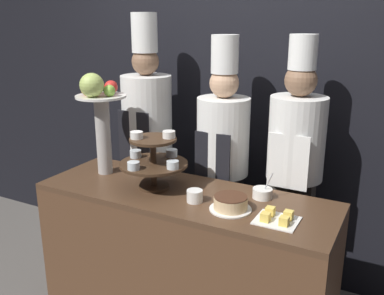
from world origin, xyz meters
name	(u,v)px	position (x,y,z in m)	size (l,w,h in m)	color
wall_back	(241,86)	(0.00, 1.15, 1.40)	(10.00, 0.06, 2.80)	black
buffet_counter	(184,261)	(0.00, 0.30, 0.45)	(1.76, 0.59, 0.89)	brown
tiered_stand	(153,158)	(-0.20, 0.29, 1.08)	(0.41, 0.41, 0.35)	#3D2819
fruit_pedestal	(99,108)	(-0.63, 0.34, 1.33)	(0.32, 0.32, 0.66)	#B2ADA8
cake_round	(231,203)	(0.33, 0.22, 0.93)	(0.22, 0.22, 0.08)	white
cup_white	(195,196)	(0.11, 0.22, 0.93)	(0.09, 0.09, 0.07)	white
cake_square_tray	(277,218)	(0.58, 0.20, 0.91)	(0.21, 0.19, 0.05)	white
serving_bowl_far	(262,193)	(0.42, 0.44, 0.92)	(0.11, 0.11, 0.16)	white
chef_left	(148,137)	(-0.58, 0.79, 1.04)	(0.36, 0.36, 1.91)	black
chef_center_left	(222,157)	(0.02, 0.79, 0.97)	(0.35, 0.35, 1.77)	black
chef_center_right	(295,166)	(0.51, 0.79, 0.99)	(0.34, 0.34, 1.78)	#38332D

